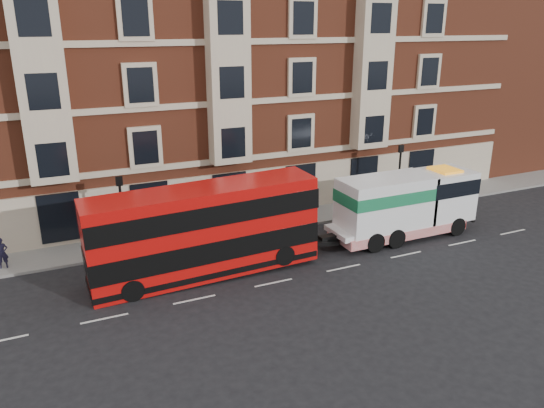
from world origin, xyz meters
The scene contains 9 objects.
ground centered at (0.00, 0.00, 0.00)m, with size 120.00×120.00×0.00m, color black.
sidewalk centered at (0.00, 7.50, 0.07)m, with size 90.00×3.00×0.15m, color slate.
victorian_terrace centered at (0.50, 15.00, 10.07)m, with size 45.00×12.00×20.40m.
filler_east centered at (32.00, 14.00, 9.43)m, with size 18.00×10.00×19.00m.
lamp_post_west centered at (-6.00, 6.20, 2.68)m, with size 0.35×0.15×4.35m.
lamp_post_east centered at (12.00, 6.20, 2.68)m, with size 0.35×0.15×4.35m.
double_decker_bus centered at (-2.73, 2.22, 2.43)m, with size 11.34×2.60×4.59m.
tow_truck centered at (9.33, 2.22, 2.01)m, with size 9.08×2.68×3.78m.
pedestrian centered at (-12.00, 6.99, 0.96)m, with size 0.59×0.39×1.62m, color black.
Camera 1 is at (-9.68, -21.13, 12.09)m, focal length 35.00 mm.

